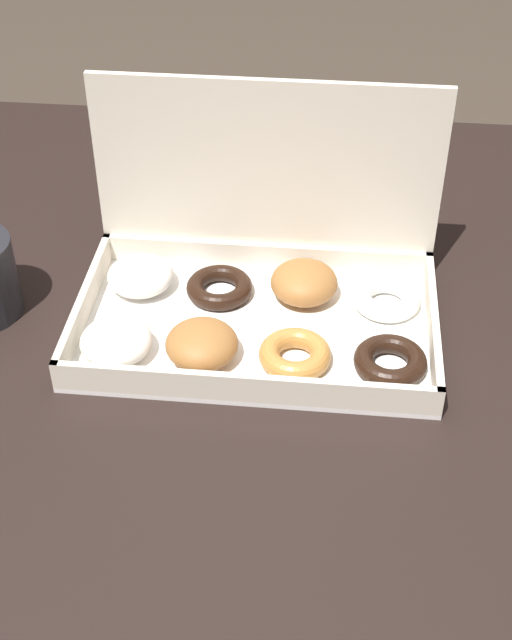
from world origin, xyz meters
TOP-DOWN VIEW (x-y plane):
  - dining_table at (0.00, 0.00)m, footprint 1.28×1.03m
  - donut_box at (0.06, 0.01)m, footprint 0.39×0.24m

SIDE VIEW (x-z plane):
  - dining_table at x=0.00m, z-range 0.29..1.02m
  - donut_box at x=0.06m, z-range 0.66..0.90m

